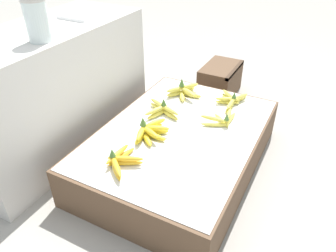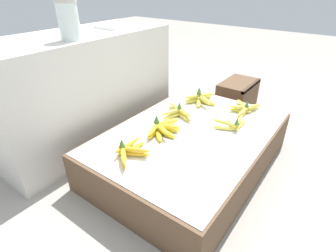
{
  "view_description": "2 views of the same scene",
  "coord_description": "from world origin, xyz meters",
  "px_view_note": "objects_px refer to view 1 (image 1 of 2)",
  "views": [
    {
      "loc": [
        -1.28,
        -0.6,
        1.19
      ],
      "look_at": [
        0.0,
        0.07,
        0.23
      ],
      "focal_mm": 35.0,
      "sensor_mm": 36.0,
      "label": 1
    },
    {
      "loc": [
        -1.09,
        -0.63,
        0.97
      ],
      "look_at": [
        -0.08,
        0.1,
        0.27
      ],
      "focal_mm": 28.0,
      "sensor_mm": 36.0,
      "label": 2
    }
  ],
  "objects_px": {
    "banana_bunch_middle_midleft": "(150,131)",
    "banana_bunch_middle_right": "(184,91)",
    "banana_bunch_front_right": "(232,100)",
    "glass_jar": "(37,19)",
    "wooden_crate": "(220,80)",
    "banana_bunch_middle_left": "(120,160)",
    "foam_tray_white": "(86,13)",
    "banana_bunch_front_midright": "(222,119)",
    "banana_bunch_middle_midright": "(162,109)"
  },
  "relations": [
    {
      "from": "banana_bunch_middle_midleft",
      "to": "glass_jar",
      "type": "distance_m",
      "value": 0.73
    },
    {
      "from": "wooden_crate",
      "to": "banana_bunch_middle_midright",
      "type": "xyz_separation_m",
      "value": [
        -0.79,
        0.07,
        0.14
      ]
    },
    {
      "from": "banana_bunch_middle_midright",
      "to": "banana_bunch_middle_left",
      "type": "bearing_deg",
      "value": -174.42
    },
    {
      "from": "banana_bunch_middle_left",
      "to": "banana_bunch_middle_midright",
      "type": "distance_m",
      "value": 0.48
    },
    {
      "from": "banana_bunch_middle_left",
      "to": "banana_bunch_middle_midleft",
      "type": "bearing_deg",
      "value": -1.32
    },
    {
      "from": "banana_bunch_front_right",
      "to": "banana_bunch_middle_right",
      "type": "xyz_separation_m",
      "value": [
        -0.04,
        0.29,
        0.01
      ]
    },
    {
      "from": "wooden_crate",
      "to": "banana_bunch_middle_right",
      "type": "relative_size",
      "value": 1.71
    },
    {
      "from": "wooden_crate",
      "to": "glass_jar",
      "type": "distance_m",
      "value": 1.42
    },
    {
      "from": "banana_bunch_middle_left",
      "to": "banana_bunch_middle_right",
      "type": "xyz_separation_m",
      "value": [
        0.73,
        0.03,
        0.0
      ]
    },
    {
      "from": "banana_bunch_middle_left",
      "to": "glass_jar",
      "type": "height_order",
      "value": "glass_jar"
    },
    {
      "from": "banana_bunch_front_midright",
      "to": "banana_bunch_middle_left",
      "type": "distance_m",
      "value": 0.62
    },
    {
      "from": "banana_bunch_middle_midleft",
      "to": "glass_jar",
      "type": "bearing_deg",
      "value": 105.97
    },
    {
      "from": "banana_bunch_middle_right",
      "to": "banana_bunch_front_midright",
      "type": "bearing_deg",
      "value": -120.72
    },
    {
      "from": "banana_bunch_middle_right",
      "to": "foam_tray_white",
      "type": "distance_m",
      "value": 0.72
    },
    {
      "from": "banana_bunch_front_right",
      "to": "glass_jar",
      "type": "distance_m",
      "value": 1.12
    },
    {
      "from": "banana_bunch_front_midright",
      "to": "banana_bunch_front_right",
      "type": "height_order",
      "value": "banana_bunch_front_right"
    },
    {
      "from": "foam_tray_white",
      "to": "banana_bunch_front_midright",
      "type": "bearing_deg",
      "value": -91.53
    },
    {
      "from": "wooden_crate",
      "to": "foam_tray_white",
      "type": "distance_m",
      "value": 1.09
    },
    {
      "from": "wooden_crate",
      "to": "banana_bunch_middle_left",
      "type": "xyz_separation_m",
      "value": [
        -1.27,
        0.02,
        0.14
      ]
    },
    {
      "from": "foam_tray_white",
      "to": "banana_bunch_middle_midleft",
      "type": "bearing_deg",
      "value": -118.0
    },
    {
      "from": "wooden_crate",
      "to": "banana_bunch_front_midright",
      "type": "xyz_separation_m",
      "value": [
        -0.73,
        -0.27,
        0.13
      ]
    },
    {
      "from": "banana_bunch_middle_left",
      "to": "glass_jar",
      "type": "xyz_separation_m",
      "value": [
        0.12,
        0.47,
        0.53
      ]
    },
    {
      "from": "wooden_crate",
      "to": "banana_bunch_middle_left",
      "type": "height_order",
      "value": "banana_bunch_middle_left"
    },
    {
      "from": "banana_bunch_middle_midright",
      "to": "glass_jar",
      "type": "xyz_separation_m",
      "value": [
        -0.36,
        0.43,
        0.53
      ]
    },
    {
      "from": "banana_bunch_middle_midleft",
      "to": "foam_tray_white",
      "type": "bearing_deg",
      "value": 62.0
    },
    {
      "from": "wooden_crate",
      "to": "banana_bunch_middle_midleft",
      "type": "relative_size",
      "value": 1.54
    },
    {
      "from": "banana_bunch_middle_midright",
      "to": "glass_jar",
      "type": "relative_size",
      "value": 1.19
    },
    {
      "from": "banana_bunch_front_right",
      "to": "banana_bunch_middle_right",
      "type": "distance_m",
      "value": 0.29
    },
    {
      "from": "banana_bunch_middle_left",
      "to": "foam_tray_white",
      "type": "height_order",
      "value": "foam_tray_white"
    },
    {
      "from": "banana_bunch_middle_right",
      "to": "foam_tray_white",
      "type": "relative_size",
      "value": 0.77
    },
    {
      "from": "banana_bunch_middle_right",
      "to": "wooden_crate",
      "type": "bearing_deg",
      "value": -5.19
    },
    {
      "from": "banana_bunch_front_right",
      "to": "banana_bunch_middle_right",
      "type": "bearing_deg",
      "value": 97.76
    },
    {
      "from": "banana_bunch_middle_midright",
      "to": "foam_tray_white",
      "type": "xyz_separation_m",
      "value": [
        0.09,
        0.53,
        0.44
      ]
    },
    {
      "from": "banana_bunch_front_right",
      "to": "banana_bunch_middle_midright",
      "type": "distance_m",
      "value": 0.43
    },
    {
      "from": "banana_bunch_front_midright",
      "to": "wooden_crate",
      "type": "bearing_deg",
      "value": 20.0
    },
    {
      "from": "banana_bunch_front_right",
      "to": "banana_bunch_front_midright",
      "type": "bearing_deg",
      "value": -174.14
    },
    {
      "from": "foam_tray_white",
      "to": "banana_bunch_front_right",
      "type": "bearing_deg",
      "value": -76.46
    },
    {
      "from": "banana_bunch_front_right",
      "to": "banana_bunch_middle_right",
      "type": "height_order",
      "value": "banana_bunch_middle_right"
    },
    {
      "from": "wooden_crate",
      "to": "banana_bunch_middle_midright",
      "type": "height_order",
      "value": "banana_bunch_middle_midright"
    },
    {
      "from": "banana_bunch_middle_midright",
      "to": "banana_bunch_front_right",
      "type": "bearing_deg",
      "value": -46.64
    },
    {
      "from": "banana_bunch_middle_right",
      "to": "banana_bunch_middle_midleft",
      "type": "bearing_deg",
      "value": -175.97
    },
    {
      "from": "wooden_crate",
      "to": "banana_bunch_front_midright",
      "type": "bearing_deg",
      "value": -160.0
    },
    {
      "from": "glass_jar",
      "to": "banana_bunch_front_right",
      "type": "bearing_deg",
      "value": -48.47
    },
    {
      "from": "banana_bunch_front_midright",
      "to": "glass_jar",
      "type": "height_order",
      "value": "glass_jar"
    },
    {
      "from": "banana_bunch_middle_midleft",
      "to": "banana_bunch_middle_right",
      "type": "height_order",
      "value": "banana_bunch_middle_right"
    },
    {
      "from": "banana_bunch_front_right",
      "to": "banana_bunch_middle_left",
      "type": "height_order",
      "value": "banana_bunch_middle_left"
    },
    {
      "from": "banana_bunch_middle_midleft",
      "to": "banana_bunch_middle_right",
      "type": "xyz_separation_m",
      "value": [
        0.48,
        0.03,
        0.0
      ]
    },
    {
      "from": "banana_bunch_front_midright",
      "to": "banana_bunch_middle_left",
      "type": "xyz_separation_m",
      "value": [
        -0.55,
        0.29,
        0.0
      ]
    },
    {
      "from": "wooden_crate",
      "to": "banana_bunch_front_midright",
      "type": "relative_size",
      "value": 1.79
    },
    {
      "from": "banana_bunch_middle_midleft",
      "to": "banana_bunch_middle_midright",
      "type": "height_order",
      "value": "banana_bunch_middle_midleft"
    }
  ]
}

